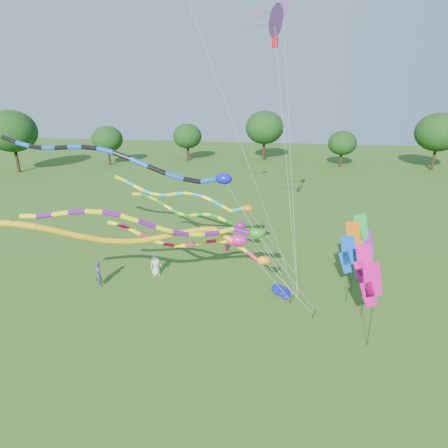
# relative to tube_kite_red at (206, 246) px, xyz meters

# --- Properties ---
(ground) EXTENTS (160.00, 160.00, 0.00)m
(ground) POSITION_rel_tube_kite_red_xyz_m (2.97, -2.94, -3.92)
(ground) COLOR #285717
(ground) RESTS_ON ground
(tree_ring) EXTENTS (120.79, 117.34, 9.63)m
(tree_ring) POSITION_rel_tube_kite_red_xyz_m (6.16, -7.80, 1.62)
(tree_ring) COLOR #382314
(tree_ring) RESTS_ON ground
(tube_kite_red) EXTENTS (11.88, 1.06, 5.76)m
(tube_kite_red) POSITION_rel_tube_kite_red_xyz_m (0.00, 0.00, 0.00)
(tube_kite_red) COLOR black
(tube_kite_red) RESTS_ON ground
(tube_kite_orange) EXTENTS (15.34, 7.13, 7.59)m
(tube_kite_orange) POSITION_rel_tube_kite_red_xyz_m (-2.78, -2.47, 1.49)
(tube_kite_orange) COLOR black
(tube_kite_orange) RESTS_ON ground
(tube_kite_purple) EXTENTS (14.59, 4.17, 7.67)m
(tube_kite_purple) POSITION_rel_tube_kite_red_xyz_m (-1.29, -2.28, 2.00)
(tube_kite_purple) COLOR black
(tube_kite_purple) RESTS_ON ground
(tube_kite_blue) EXTENTS (18.80, 1.56, 10.30)m
(tube_kite_blue) POSITION_rel_tube_kite_red_xyz_m (-4.85, 1.75, 4.43)
(tube_kite_blue) COLOR black
(tube_kite_blue) RESTS_ON ground
(tube_kite_cyan) EXTENTS (12.84, 1.40, 7.21)m
(tube_kite_cyan) POSITION_rel_tube_kite_red_xyz_m (-1.61, 4.49, 1.54)
(tube_kite_cyan) COLOR black
(tube_kite_cyan) RESTS_ON ground
(tube_kite_green) EXTENTS (11.05, 1.90, 5.85)m
(tube_kite_green) POSITION_rel_tube_kite_red_xyz_m (-1.47, 5.14, 0.19)
(tube_kite_green) COLOR black
(tube_kite_green) RESTS_ON ground
(delta_kite_high_a) EXTENTS (4.50, 3.60, 16.98)m
(delta_kite_high_a) POSITION_rel_tube_kite_red_xyz_m (3.23, 3.53, 12.06)
(delta_kite_high_a) COLOR black
(delta_kite_high_a) RESTS_ON ground
(delta_kite_high_c) EXTENTS (4.12, 5.61, 17.88)m
(delta_kite_high_c) POSITION_rel_tube_kite_red_xyz_m (3.61, 5.83, 13.15)
(delta_kite_high_c) COLOR black
(delta_kite_high_c) RESTS_ON ground
(banner_pole_green) EXTENTS (1.16, 0.11, 5.04)m
(banner_pole_green) POSITION_rel_tube_kite_red_xyz_m (9.28, 4.33, -0.15)
(banner_pole_green) COLOR black
(banner_pole_green) RESTS_ON ground
(banner_pole_magenta_a) EXTENTS (1.16, 0.23, 4.78)m
(banner_pole_magenta_a) POSITION_rel_tube_kite_red_xyz_m (8.66, -2.51, -0.40)
(banner_pole_magenta_a) COLOR black
(banner_pole_magenta_a) RESTS_ON ground
(banner_pole_orange) EXTENTS (1.14, 0.36, 4.92)m
(banner_pole_orange) POSITION_rel_tube_kite_red_xyz_m (8.66, 3.10, -0.27)
(banner_pole_orange) COLOR black
(banner_pole_orange) RESTS_ON ground
(banner_pole_blue_a) EXTENTS (1.16, 0.10, 4.41)m
(banner_pole_blue_a) POSITION_rel_tube_kite_red_xyz_m (8.24, 1.88, -0.78)
(banner_pole_blue_a) COLOR black
(banner_pole_blue_a) RESTS_ON ground
(banner_pole_violet) EXTENTS (1.12, 0.47, 3.94)m
(banner_pole_violet) POSITION_rel_tube_kite_red_xyz_m (9.74, 4.34, -1.24)
(banner_pole_violet) COLOR black
(banner_pole_violet) RESTS_ON ground
(banner_pole_magenta_b) EXTENTS (1.16, 0.22, 4.56)m
(banner_pole_magenta_b) POSITION_rel_tube_kite_red_xyz_m (8.85, 0.32, -0.62)
(banner_pole_magenta_b) COLOR black
(banner_pole_magenta_b) RESTS_ON ground
(blue_nylon_heap) EXTENTS (1.30, 1.41, 0.41)m
(blue_nylon_heap) POSITION_rel_tube_kite_red_xyz_m (4.44, 1.99, -3.74)
(blue_nylon_heap) COLOR #0C12A2
(blue_nylon_heap) RESTS_ON ground
(person_a) EXTENTS (0.95, 0.89, 1.63)m
(person_a) POSITION_rel_tube_kite_red_xyz_m (-4.42, 3.40, -3.11)
(person_a) COLOR beige
(person_a) RESTS_ON ground
(person_b) EXTENTS (0.78, 0.75, 1.80)m
(person_b) POSITION_rel_tube_kite_red_xyz_m (-7.66, 1.17, -3.02)
(person_b) COLOR #38414E
(person_b) RESTS_ON ground
(person_c) EXTENTS (0.95, 1.05, 1.75)m
(person_c) POSITION_rel_tube_kite_red_xyz_m (-0.08, 8.65, -3.04)
(person_c) COLOR brown
(person_c) RESTS_ON ground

